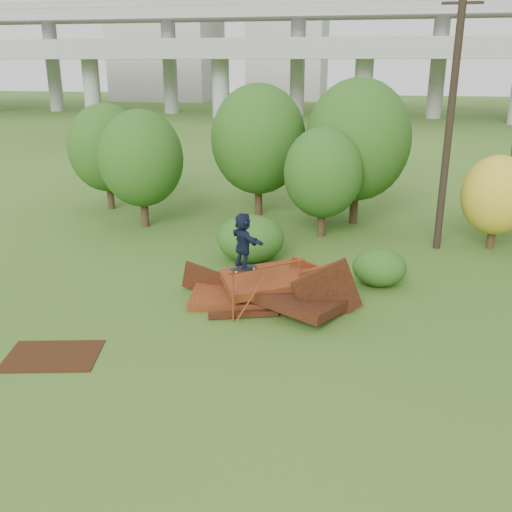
% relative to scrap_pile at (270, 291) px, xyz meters
% --- Properties ---
extents(ground, '(240.00, 240.00, 0.00)m').
position_rel_scrap_pile_xyz_m(ground, '(0.43, -2.27, -0.42)').
color(ground, '#2D5116').
rests_on(ground, ground).
extents(scrap_pile, '(5.79, 3.49, 2.14)m').
position_rel_scrap_pile_xyz_m(scrap_pile, '(0.00, 0.00, 0.00)').
color(scrap_pile, '#40130B').
rests_on(scrap_pile, ground).
extents(grind_rail, '(1.93, 1.70, 1.49)m').
position_rel_scrap_pile_xyz_m(grind_rail, '(0.06, -0.70, 0.67)').
color(grind_rail, maroon).
rests_on(grind_rail, ground).
extents(skateboard, '(0.71, 0.66, 0.08)m').
position_rel_scrap_pile_xyz_m(skateboard, '(-0.52, -1.21, 1.13)').
color(skateboard, black).
rests_on(skateboard, grind_rail).
extents(skater, '(1.33, 1.36, 1.56)m').
position_rel_scrap_pile_xyz_m(skater, '(-0.52, -1.21, 1.93)').
color(skater, black).
rests_on(skater, skateboard).
extents(flat_plate, '(2.59, 2.11, 0.03)m').
position_rel_scrap_pile_xyz_m(flat_plate, '(-4.68, -4.35, -0.41)').
color(flat_plate, black).
rests_on(flat_plate, ground).
extents(tree_0, '(3.62, 3.62, 5.11)m').
position_rel_scrap_pile_xyz_m(tree_0, '(-7.06, 7.30, 2.60)').
color(tree_0, black).
rests_on(tree_0, ground).
extents(tree_1, '(4.38, 4.38, 6.09)m').
position_rel_scrap_pile_xyz_m(tree_1, '(-2.55, 10.37, 3.15)').
color(tree_1, black).
rests_on(tree_1, ground).
extents(tree_2, '(3.23, 3.23, 4.55)m').
position_rel_scrap_pile_xyz_m(tree_2, '(0.76, 7.47, 2.26)').
color(tree_2, black).
rests_on(tree_2, ground).
extents(tree_3, '(4.60, 4.60, 6.38)m').
position_rel_scrap_pile_xyz_m(tree_3, '(1.97, 9.84, 3.30)').
color(tree_3, black).
rests_on(tree_3, ground).
extents(tree_4, '(2.66, 2.66, 3.67)m').
position_rel_scrap_pile_xyz_m(tree_4, '(7.45, 7.19, 1.71)').
color(tree_4, black).
rests_on(tree_4, ground).
extents(tree_6, '(3.68, 3.68, 5.14)m').
position_rel_scrap_pile_xyz_m(tree_6, '(-10.00, 9.99, 2.60)').
color(tree_6, black).
rests_on(tree_6, ground).
extents(shrub_left, '(2.48, 2.29, 1.71)m').
position_rel_scrap_pile_xyz_m(shrub_left, '(-1.44, 3.76, 0.43)').
color(shrub_left, '#144813').
rests_on(shrub_left, ground).
extents(shrub_right, '(1.75, 1.60, 1.24)m').
position_rel_scrap_pile_xyz_m(shrub_right, '(3.20, 2.29, 0.20)').
color(shrub_right, '#144813').
rests_on(shrub_right, ground).
extents(utility_pole, '(1.40, 0.28, 9.66)m').
position_rel_scrap_pile_xyz_m(utility_pole, '(5.40, 6.80, 4.48)').
color(utility_pole, black).
rests_on(utility_pole, ground).
extents(freeway_overpass, '(160.00, 15.00, 13.70)m').
position_rel_scrap_pile_xyz_m(freeway_overpass, '(0.43, 60.65, 9.90)').
color(freeway_overpass, gray).
rests_on(freeway_overpass, ground).
extents(building_left, '(18.00, 16.00, 35.00)m').
position_rel_scrap_pile_xyz_m(building_left, '(-37.57, 92.73, 17.08)').
color(building_left, '#9E9E99').
rests_on(building_left, ground).
extents(building_right, '(14.00, 14.00, 28.00)m').
position_rel_scrap_pile_xyz_m(building_right, '(-15.57, 99.73, 13.58)').
color(building_right, '#9E9E99').
rests_on(building_right, ground).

